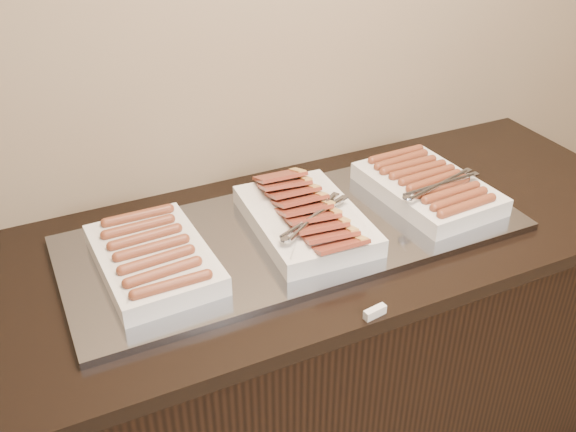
# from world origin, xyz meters

# --- Properties ---
(counter) EXTENTS (2.06, 0.76, 0.90)m
(counter) POSITION_xyz_m (0.00, 2.13, 0.45)
(counter) COLOR black
(counter) RESTS_ON ground
(warming_tray) EXTENTS (1.20, 0.50, 0.02)m
(warming_tray) POSITION_xyz_m (-0.02, 2.13, 0.91)
(warming_tray) COLOR gray
(warming_tray) RESTS_ON counter
(dish_left) EXTENTS (0.26, 0.38, 0.07)m
(dish_left) POSITION_xyz_m (-0.40, 2.13, 0.95)
(dish_left) COLOR white
(dish_left) RESTS_ON warming_tray
(dish_center) EXTENTS (0.29, 0.42, 0.09)m
(dish_center) POSITION_xyz_m (0.01, 2.13, 0.95)
(dish_center) COLOR white
(dish_center) RESTS_ON warming_tray
(dish_right) EXTENTS (0.29, 0.41, 0.08)m
(dish_right) POSITION_xyz_m (0.40, 2.13, 0.95)
(dish_right) COLOR white
(dish_right) RESTS_ON warming_tray
(label_holder) EXTENTS (0.06, 0.02, 0.02)m
(label_holder) POSITION_xyz_m (0.00, 1.77, 0.91)
(label_holder) COLOR white
(label_holder) RESTS_ON counter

